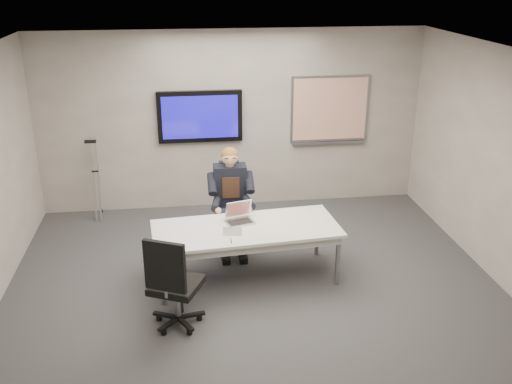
{
  "coord_description": "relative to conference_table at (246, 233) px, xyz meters",
  "views": [
    {
      "loc": [
        -0.78,
        -5.65,
        3.67
      ],
      "look_at": [
        0.08,
        0.78,
        1.08
      ],
      "focal_mm": 40.0,
      "sensor_mm": 36.0,
      "label": 1
    }
  ],
  "objects": [
    {
      "name": "tv_display",
      "position": [
        -0.43,
        2.35,
        0.88
      ],
      "size": [
        1.3,
        0.09,
        0.8
      ],
      "color": "black",
      "rests_on": "wall_back"
    },
    {
      "name": "pen",
      "position": [
        -0.21,
        -0.34,
        0.09
      ],
      "size": [
        0.01,
        0.13,
        0.01
      ],
      "primitive_type": "cylinder",
      "rotation": [
        0.0,
        1.57,
        1.57
      ],
      "color": "black",
      "rests_on": "conference_table"
    },
    {
      "name": "wall_front",
      "position": [
        0.07,
        -3.59,
        0.78
      ],
      "size": [
        6.0,
        0.02,
        2.8
      ],
      "primitive_type": "cube",
      "color": "gray",
      "rests_on": "ground"
    },
    {
      "name": "office_chair_far",
      "position": [
        -0.1,
        1.03,
        -0.32
      ],
      "size": [
        0.48,
        0.48,
        0.96
      ],
      "rotation": [
        0.0,
        0.0,
        -0.04
      ],
      "color": "black",
      "rests_on": "ground"
    },
    {
      "name": "laptop",
      "position": [
        -0.06,
        0.2,
        0.14
      ],
      "size": [
        0.39,
        0.39,
        0.24
      ],
      "rotation": [
        0.0,
        0.0,
        0.27
      ],
      "color": "silver",
      "rests_on": "conference_table"
    },
    {
      "name": "whiteboard",
      "position": [
        1.62,
        2.38,
        0.91
      ],
      "size": [
        1.25,
        0.08,
        1.1
      ],
      "color": "gray",
      "rests_on": "wall_back"
    },
    {
      "name": "crutch",
      "position": [
        -2.05,
        2.16,
        0.05
      ],
      "size": [
        0.26,
        0.76,
        1.4
      ],
      "primitive_type": null,
      "rotation": [
        -0.26,
        0.0,
        0.1
      ],
      "color": "#999BA0",
      "rests_on": "ground"
    },
    {
      "name": "floor",
      "position": [
        0.07,
        -0.59,
        -0.62
      ],
      "size": [
        6.0,
        6.0,
        0.02
      ],
      "primitive_type": "cube",
      "color": "#333436",
      "rests_on": "ground"
    },
    {
      "name": "ceiling",
      "position": [
        0.07,
        -0.59,
        2.18
      ],
      "size": [
        6.0,
        6.0,
        0.02
      ],
      "primitive_type": "cube",
      "color": "silver",
      "rests_on": "wall_back"
    },
    {
      "name": "seated_person",
      "position": [
        -0.1,
        0.77,
        -0.04
      ],
      "size": [
        0.44,
        0.76,
        1.43
      ],
      "rotation": [
        0.0,
        0.0,
        -0.01
      ],
      "color": "#1F2533",
      "rests_on": "office_chair_far"
    },
    {
      "name": "conference_table",
      "position": [
        0.0,
        0.0,
        0.0
      ],
      "size": [
        2.33,
        1.13,
        0.7
      ],
      "rotation": [
        0.0,
        0.0,
        0.08
      ],
      "color": "silver",
      "rests_on": "ground"
    },
    {
      "name": "name_tent",
      "position": [
        -0.18,
        -0.17,
        0.12
      ],
      "size": [
        0.23,
        0.1,
        0.09
      ],
      "primitive_type": null,
      "rotation": [
        0.0,
        0.0,
        -0.19
      ],
      "color": "silver",
      "rests_on": "conference_table"
    },
    {
      "name": "office_chair_near",
      "position": [
        -0.88,
        -0.94,
        -0.27
      ],
      "size": [
        0.71,
        0.71,
        1.12
      ],
      "rotation": [
        0.0,
        0.0,
        2.71
      ],
      "color": "black",
      "rests_on": "ground"
    },
    {
      "name": "wall_back",
      "position": [
        0.07,
        2.41,
        0.78
      ],
      "size": [
        6.0,
        0.02,
        2.8
      ],
      "primitive_type": "cube",
      "color": "gray",
      "rests_on": "ground"
    }
  ]
}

